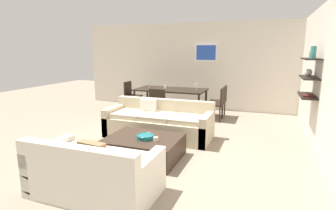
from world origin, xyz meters
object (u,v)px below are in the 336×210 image
Objects in this scene: dining_chair_left_far at (131,93)px; candle_jar at (156,139)px; dining_table at (171,91)px; wine_glass_foot at (165,87)px; sofa_beige at (159,124)px; coffee_table at (144,148)px; loveseat_white at (94,173)px; wine_glass_right_far at (196,85)px; dining_chair_foot at (159,103)px; dining_chair_right_near at (218,102)px; wine_glass_left_far at (149,83)px; decorative_bowl at (145,137)px; dining_chair_right_far at (221,99)px.

candle_jar is at bearing -56.61° from dining_chair_left_far.
wine_glass_foot is at bearing -90.00° from dining_table.
sofa_beige is 1.23m from coffee_table.
candle_jar is (0.35, 1.22, 0.12)m from loveseat_white.
wine_glass_foot and wine_glass_right_far have the same top height.
wine_glass_foot is at bearing 90.00° from dining_chair_foot.
candle_jar is 4.31m from dining_chair_left_far.
dining_chair_right_near is (1.42, -0.23, -0.18)m from dining_table.
dining_chair_right_near is 1.57m from dining_chair_foot.
dining_chair_right_near reaches higher than coffee_table.
sofa_beige is at bearing 110.27° from candle_jar.
wine_glass_left_far is at bearing -180.00° from wine_glass_right_far.
decorative_bowl is at bearing 166.92° from candle_jar.
decorative_bowl is (0.14, 1.27, 0.13)m from loveseat_white.
decorative_bowl is 0.34× the size of dining_chair_foot.
wine_glass_foot reaches higher than sofa_beige.
dining_chair_right_near is 2.87m from dining_chair_left_far.
sofa_beige is 1.13× the size of dining_table.
sofa_beige is at bearing -67.82° from dining_chair_foot.
wine_glass_foot reaches higher than dining_chair_right_near.
dining_chair_left_far reaches higher than dining_table.
candle_jar is 0.10× the size of dining_chair_right_far.
decorative_bowl is 1.72× the size of wine_glass_right_far.
coffee_table is (0.08, 1.32, -0.10)m from loveseat_white.
dining_table is at bearing 101.76° from coffee_table.
candle_jar is at bearing -69.73° from sofa_beige.
decorative_bowl is 0.34× the size of dining_chair_left_far.
dining_table is at bearing 90.00° from wine_glass_foot.
dining_chair_foot is at bearing -141.29° from dining_chair_right_far.
dining_chair_right_far is at bearing 78.07° from coffee_table.
wine_glass_right_far reaches higher than dining_chair_right_near.
coffee_table is 0.37m from candle_jar.
candle_jar is 3.90m from wine_glass_left_far.
dining_chair_right_far is (0.68, 3.54, 0.09)m from decorative_bowl.
wine_glass_foot is at bearing 98.20° from loveseat_white.
sofa_beige is at bearing -61.21° from wine_glass_left_far.
wine_glass_right_far is (0.73, 0.12, 0.18)m from dining_table.
wine_glass_left_far is (-1.41, 3.39, 0.68)m from coffee_table.
wine_glass_left_far reaches higher than dining_chair_foot.
dining_chair_right_near reaches higher than dining_table.
candle_jar is (0.48, -1.31, 0.12)m from sofa_beige.
wine_glass_left_far is (-1.47, 3.44, 0.45)m from decorative_bowl.
dining_chair_foot reaches higher than sofa_beige.
dining_chair_left_far is at bearing 180.00° from dining_chair_right_far.
dining_table is at bearing -9.65° from wine_glass_left_far.
wine_glass_left_far reaches higher than dining_table.
candle_jar is 0.10× the size of dining_chair_foot.
dining_chair_foot is at bearing 107.05° from decorative_bowl.
dining_table is (-0.74, 3.32, 0.27)m from decorative_bowl.
coffee_table is at bearing 137.53° from decorative_bowl.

